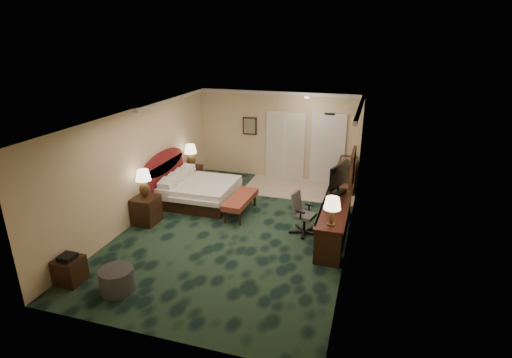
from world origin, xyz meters
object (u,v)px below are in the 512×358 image
(tv, at_px, (339,178))
(minibar, at_px, (347,175))
(side_table, at_px, (70,270))
(ottoman, at_px, (117,280))
(lamp_near, at_px, (144,184))
(bed, at_px, (200,192))
(lamp_far, at_px, (191,156))
(nightstand_near, at_px, (146,210))
(desk_chair, at_px, (305,214))
(nightstand_far, at_px, (192,176))
(desk, at_px, (335,220))
(bed_bench, at_px, (241,205))

(tv, height_order, minibar, tv)
(side_table, bearing_deg, ottoman, 1.26)
(lamp_near, distance_m, tv, 4.57)
(side_table, xyz_separation_m, minibar, (4.45, 6.13, 0.22))
(bed, height_order, ottoman, bed)
(lamp_far, xyz_separation_m, side_table, (-0.03, -5.10, -0.71))
(nightstand_near, height_order, minibar, minibar)
(nightstand_near, height_order, desk_chair, desk_chair)
(side_table, xyz_separation_m, tv, (4.40, 3.89, 0.90))
(lamp_far, height_order, tv, tv)
(nightstand_far, height_order, desk, desk)
(nightstand_near, distance_m, ottoman, 2.73)
(desk, xyz_separation_m, desk_chair, (-0.67, -0.08, 0.09))
(tv, height_order, desk_chair, tv)
(tv, bearing_deg, bed_bench, -156.66)
(minibar, bearing_deg, desk_chair, -102.92)
(lamp_far, height_order, minibar, lamp_far)
(nightstand_far, distance_m, desk, 4.82)
(side_table, bearing_deg, desk_chair, 39.85)
(nightstand_far, xyz_separation_m, side_table, (-0.01, -5.14, -0.06))
(bed_bench, height_order, side_table, side_table)
(lamp_near, relative_size, tv, 0.75)
(bed, height_order, minibar, minibar)
(nightstand_far, bearing_deg, lamp_far, -68.33)
(desk_chair, height_order, minibar, desk_chair)
(lamp_near, bearing_deg, bed_bench, 28.57)
(ottoman, bearing_deg, nightstand_far, 100.75)
(lamp_near, relative_size, lamp_far, 1.00)
(bed_bench, height_order, minibar, minibar)
(ottoman, distance_m, side_table, 0.98)
(bed_bench, bearing_deg, side_table, -116.34)
(nightstand_near, height_order, lamp_near, lamp_near)
(side_table, height_order, desk, desk)
(side_table, bearing_deg, bed_bench, 61.11)
(desk, distance_m, minibar, 2.92)
(bed, height_order, nightstand_far, nightstand_far)
(side_table, distance_m, desk, 5.48)
(tv, bearing_deg, side_table, -120.01)
(desk, distance_m, tv, 1.01)
(bed_bench, bearing_deg, ottoman, -103.48)
(nightstand_near, height_order, ottoman, nightstand_near)
(bed, relative_size, ottoman, 3.00)
(lamp_far, height_order, desk_chair, lamp_far)
(ottoman, height_order, minibar, minibar)
(nightstand_far, height_order, desk_chair, desk_chair)
(bed, relative_size, desk_chair, 1.88)
(side_table, height_order, tv, tv)
(lamp_near, height_order, lamp_far, lamp_near)
(lamp_near, height_order, tv, tv)
(tv, xyz_separation_m, minibar, (0.05, 2.24, -0.67))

